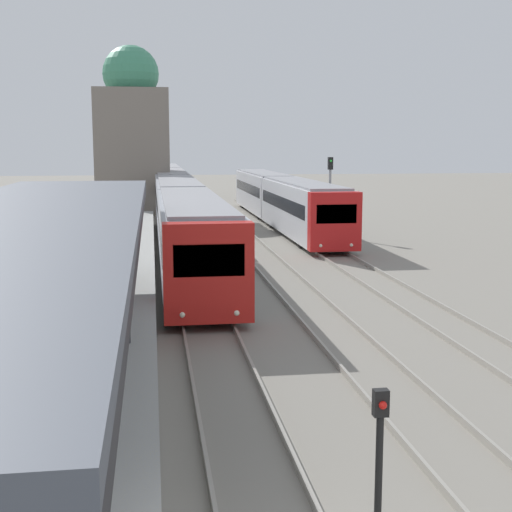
{
  "coord_description": "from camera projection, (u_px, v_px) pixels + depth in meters",
  "views": [
    {
      "loc": [
        -1.49,
        -6.84,
        5.17
      ],
      "look_at": [
        1.73,
        15.29,
        1.69
      ],
      "focal_mm": 50.0,
      "sensor_mm": 36.0,
      "label": 1
    }
  ],
  "objects": [
    {
      "name": "signal_mast_far",
      "position": [
        330.0,
        186.0,
        40.49
      ],
      "size": [
        0.28,
        0.29,
        4.51
      ],
      "color": "gray",
      "rests_on": "ground_plane"
    },
    {
      "name": "train_far",
      "position": [
        280.0,
        197.0,
        47.29
      ],
      "size": [
        2.46,
        29.4,
        3.14
      ],
      "color": "red",
      "rests_on": "ground_plane"
    },
    {
      "name": "distant_domed_building",
      "position": [
        132.0,
        136.0,
        54.25
      ],
      "size": [
        5.48,
        5.48,
        12.59
      ],
      "color": "slate",
      "rests_on": "ground_plane"
    },
    {
      "name": "signal_post_near",
      "position": [
        380.0,
        446.0,
        9.39
      ],
      "size": [
        0.2,
        0.22,
        2.02
      ],
      "color": "black",
      "rests_on": "ground_plane"
    },
    {
      "name": "train_near",
      "position": [
        174.0,
        195.0,
        49.0
      ],
      "size": [
        2.53,
        60.4,
        3.19
      ],
      "color": "red",
      "rests_on": "ground_plane"
    },
    {
      "name": "platform_canopy",
      "position": [
        31.0,
        217.0,
        12.82
      ],
      "size": [
        4.0,
        21.48,
        3.09
      ],
      "color": "#4C515B",
      "rests_on": "station_platform"
    },
    {
      "name": "person_on_platform",
      "position": [
        121.0,
        299.0,
        15.25
      ],
      "size": [
        0.4,
        0.4,
        1.66
      ],
      "color": "#2D2D33",
      "rests_on": "station_platform"
    }
  ]
}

